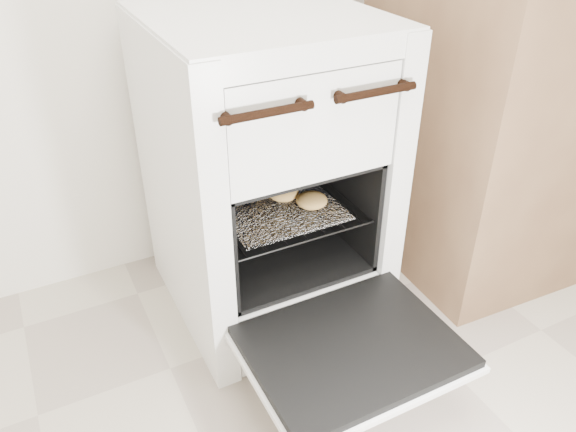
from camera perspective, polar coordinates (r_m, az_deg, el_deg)
name	(u,v)px	position (r m, az deg, el deg)	size (l,w,h in m)	color
stove	(266,179)	(1.54, -2.26, 3.79)	(0.55, 0.61, 0.84)	silver
oven_door	(352,349)	(1.35, 6.51, -13.24)	(0.49, 0.38, 0.03)	black
oven_rack	(276,207)	(1.52, -1.25, 0.95)	(0.40, 0.38, 0.01)	black
foil_sheet	(279,208)	(1.51, -0.95, 0.81)	(0.31, 0.27, 0.01)	white
baked_rolls	(286,193)	(1.53, -0.23, 2.34)	(0.19, 0.23, 0.04)	tan
counter	(536,112)	(1.99, 23.86, 9.65)	(0.95, 0.63, 0.95)	brown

